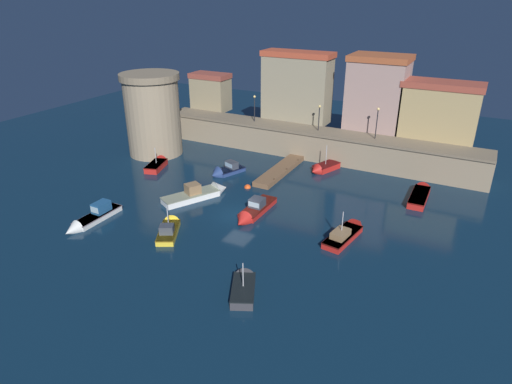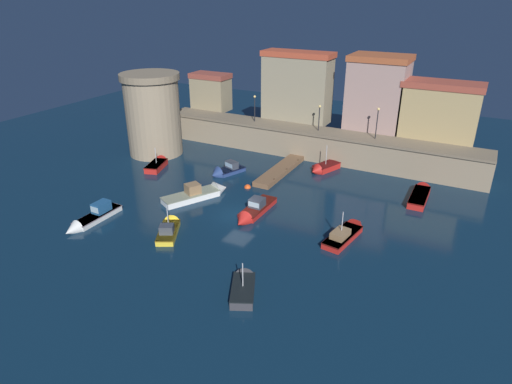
% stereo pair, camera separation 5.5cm
% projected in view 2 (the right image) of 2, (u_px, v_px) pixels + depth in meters
% --- Properties ---
extents(ground_plane, '(101.97, 101.97, 0.00)m').
position_uv_depth(ground_plane, '(238.00, 216.00, 42.87)').
color(ground_plane, '#0C2338').
extents(quay_wall, '(42.51, 4.12, 3.60)m').
position_uv_depth(quay_wall, '(311.00, 143.00, 57.32)').
color(quay_wall, gray).
rests_on(quay_wall, ground).
extents(old_town_backdrop, '(39.05, 5.50, 9.29)m').
position_uv_depth(old_town_backdrop, '(348.00, 95.00, 56.79)').
color(old_town_backdrop, gray).
rests_on(old_town_backdrop, ground).
extents(fortress_tower, '(7.43, 7.43, 10.43)m').
position_uv_depth(fortress_tower, '(153.00, 114.00, 57.01)').
color(fortress_tower, gray).
rests_on(fortress_tower, ground).
extents(pier_dock, '(1.95, 10.28, 0.70)m').
position_uv_depth(pier_dock, '(280.00, 170.00, 52.74)').
color(pier_dock, brown).
rests_on(pier_dock, ground).
extents(quay_lamp_0, '(0.32, 0.32, 3.50)m').
position_uv_depth(quay_lamp_0, '(255.00, 104.00, 59.08)').
color(quay_lamp_0, black).
rests_on(quay_lamp_0, quay_wall).
extents(quay_lamp_1, '(0.32, 0.32, 3.23)m').
position_uv_depth(quay_lamp_1, '(319.00, 114.00, 55.28)').
color(quay_lamp_1, black).
rests_on(quay_lamp_1, quay_wall).
extents(quay_lamp_2, '(0.32, 0.32, 3.73)m').
position_uv_depth(quay_lamp_2, '(377.00, 118.00, 52.12)').
color(quay_lamp_2, black).
rests_on(quay_lamp_2, quay_wall).
extents(moored_boat_0, '(1.73, 6.49, 1.92)m').
position_uv_depth(moored_boat_0, '(253.00, 211.00, 42.76)').
color(moored_boat_0, red).
rests_on(moored_boat_0, ground).
extents(moored_boat_1, '(3.70, 5.17, 3.29)m').
position_uv_depth(moored_boat_1, '(170.00, 227.00, 40.03)').
color(moored_boat_1, gold).
rests_on(moored_boat_1, ground).
extents(moored_boat_2, '(3.29, 4.69, 1.97)m').
position_uv_depth(moored_boat_2, '(225.00, 171.00, 52.35)').
color(moored_boat_2, navy).
rests_on(moored_boat_2, ground).
extents(moored_boat_3, '(2.51, 6.25, 3.37)m').
position_uv_depth(moored_boat_3, '(347.00, 232.00, 39.22)').
color(moored_boat_3, red).
rests_on(moored_boat_3, ground).
extents(moored_boat_4, '(3.01, 4.53, 3.53)m').
position_uv_depth(moored_boat_4, '(323.00, 168.00, 53.15)').
color(moored_boat_4, red).
rests_on(moored_boat_4, ground).
extents(moored_boat_5, '(3.32, 4.73, 3.02)m').
position_uv_depth(moored_boat_5, '(244.00, 284.00, 32.29)').
color(moored_boat_5, '#333338').
rests_on(moored_boat_5, ground).
extents(moored_boat_6, '(1.54, 6.29, 1.94)m').
position_uv_depth(moored_boat_6, '(91.00, 218.00, 41.43)').
color(moored_boat_6, silver).
rests_on(moored_boat_6, ground).
extents(moored_boat_7, '(1.67, 6.59, 1.49)m').
position_uv_depth(moored_boat_7, '(421.00, 193.00, 46.62)').
color(moored_boat_7, red).
rests_on(moored_boat_7, ground).
extents(moored_boat_8, '(5.06, 7.32, 2.25)m').
position_uv_depth(moored_boat_8, '(200.00, 193.00, 46.49)').
color(moored_boat_8, white).
rests_on(moored_boat_8, ground).
extents(moored_boat_9, '(2.88, 4.95, 3.05)m').
position_uv_depth(moored_boat_9, '(159.00, 164.00, 54.48)').
color(moored_boat_9, red).
rests_on(moored_boat_9, ground).
extents(mooring_buoy_0, '(0.73, 0.73, 0.73)m').
position_uv_depth(mooring_buoy_0, '(248.00, 188.00, 48.89)').
color(mooring_buoy_0, '#EA4C19').
rests_on(mooring_buoy_0, ground).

